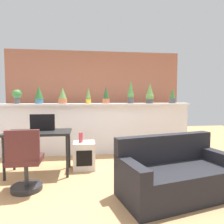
# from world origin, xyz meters

# --- Properties ---
(ground_plane) EXTENTS (12.00, 12.00, 0.00)m
(ground_plane) POSITION_xyz_m (0.00, 0.00, 0.00)
(ground_plane) COLOR tan
(divider_wall) EXTENTS (4.40, 0.16, 1.15)m
(divider_wall) POSITION_xyz_m (0.00, 2.00, 0.58)
(divider_wall) COLOR silver
(divider_wall) RESTS_ON ground
(plant_shelf) EXTENTS (4.40, 0.32, 0.04)m
(plant_shelf) POSITION_xyz_m (0.00, 1.96, 1.17)
(plant_shelf) COLOR silver
(plant_shelf) RESTS_ON divider_wall
(brick_wall_behind) EXTENTS (4.40, 0.10, 2.50)m
(brick_wall_behind) POSITION_xyz_m (0.00, 2.60, 1.25)
(brick_wall_behind) COLOR #AD664C
(brick_wall_behind) RESTS_ON ground
(potted_plant_0) EXTENTS (0.20, 0.20, 0.31)m
(potted_plant_0) POSITION_xyz_m (-1.77, 1.99, 1.38)
(potted_plant_0) COLOR #4C4C51
(potted_plant_0) RESTS_ON plant_shelf
(potted_plant_1) EXTENTS (0.18, 0.18, 0.39)m
(potted_plant_1) POSITION_xyz_m (-1.30, 1.99, 1.39)
(potted_plant_1) COLOR #386B84
(potted_plant_1) RESTS_ON plant_shelf
(potted_plant_2) EXTENTS (0.19, 0.19, 0.36)m
(potted_plant_2) POSITION_xyz_m (-0.78, 1.97, 1.36)
(potted_plant_2) COLOR #C66B42
(potted_plant_2) RESTS_ON plant_shelf
(potted_plant_3) EXTENTS (0.12, 0.12, 0.38)m
(potted_plant_3) POSITION_xyz_m (-0.21, 1.94, 1.35)
(potted_plant_3) COLOR gold
(potted_plant_3) RESTS_ON plant_shelf
(potted_plant_4) EXTENTS (0.16, 0.16, 0.39)m
(potted_plant_4) POSITION_xyz_m (0.20, 1.96, 1.37)
(potted_plant_4) COLOR #C66B42
(potted_plant_4) RESTS_ON plant_shelf
(potted_plant_5) EXTENTS (0.15, 0.15, 0.53)m
(potted_plant_5) POSITION_xyz_m (0.78, 1.95, 1.44)
(potted_plant_5) COLOR #4C4C51
(potted_plant_5) RESTS_ON plant_shelf
(potted_plant_6) EXTENTS (0.19, 0.19, 0.48)m
(potted_plant_6) POSITION_xyz_m (1.24, 1.92, 1.41)
(potted_plant_6) COLOR #4C4C51
(potted_plant_6) RESTS_ON plant_shelf
(potted_plant_7) EXTENTS (0.16, 0.16, 0.37)m
(potted_plant_7) POSITION_xyz_m (1.82, 1.97, 1.36)
(potted_plant_7) COLOR #4C4C51
(potted_plant_7) RESTS_ON plant_shelf
(desk) EXTENTS (1.10, 0.60, 0.75)m
(desk) POSITION_xyz_m (-1.10, 0.85, 0.67)
(desk) COLOR black
(desk) RESTS_ON ground
(tv_monitor) EXTENTS (0.43, 0.04, 0.29)m
(tv_monitor) POSITION_xyz_m (-1.05, 0.93, 0.90)
(tv_monitor) COLOR black
(tv_monitor) RESTS_ON desk
(office_chair) EXTENTS (0.45, 0.46, 0.91)m
(office_chair) POSITION_xyz_m (-1.15, 0.13, 0.39)
(office_chair) COLOR #262628
(office_chair) RESTS_ON ground
(side_cube_shelf) EXTENTS (0.40, 0.41, 0.50)m
(side_cube_shelf) POSITION_xyz_m (-0.32, 1.00, 0.25)
(side_cube_shelf) COLOR silver
(side_cube_shelf) RESTS_ON ground
(vase_on_shelf) EXTENTS (0.08, 0.08, 0.19)m
(vase_on_shelf) POSITION_xyz_m (-0.38, 1.00, 0.59)
(vase_on_shelf) COLOR #CC3D47
(vase_on_shelf) RESTS_ON side_cube_shelf
(couch) EXTENTS (1.69, 1.09, 0.80)m
(couch) POSITION_xyz_m (0.92, -0.25, 0.28)
(couch) COLOR black
(couch) RESTS_ON ground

